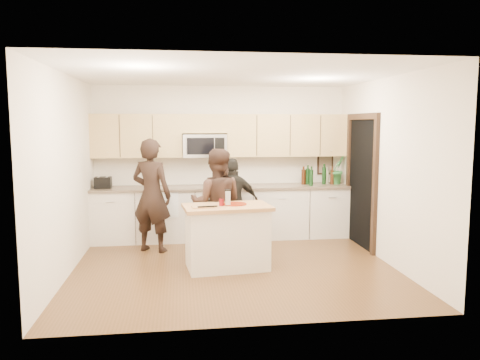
{
  "coord_description": "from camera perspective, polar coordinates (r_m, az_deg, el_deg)",
  "views": [
    {
      "loc": [
        -0.74,
        -6.45,
        2.03
      ],
      "look_at": [
        0.13,
        0.35,
        1.21
      ],
      "focal_mm": 35.0,
      "sensor_mm": 36.0,
      "label": 1
    }
  ],
  "objects": [
    {
      "name": "dish_towel",
      "position": [
        8.05,
        -8.73,
        -2.01
      ],
      "size": [
        0.34,
        0.6,
        0.48
      ],
      "color": "white",
      "rests_on": "ground"
    },
    {
      "name": "toaster",
      "position": [
        8.29,
        -16.36,
        -0.31
      ],
      "size": [
        0.27,
        0.21,
        0.2
      ],
      "color": "black",
      "rests_on": "back_cabinetry"
    },
    {
      "name": "cutting_board",
      "position": [
        6.38,
        -4.58,
        -3.29
      ],
      "size": [
        0.31,
        0.23,
        0.02
      ],
      "primitive_type": "cube",
      "rotation": [
        0.0,
        0.0,
        0.11
      ],
      "color": "#B07A49",
      "rests_on": "island"
    },
    {
      "name": "microwave",
      "position": [
        8.27,
        -4.34,
        4.2
      ],
      "size": [
        0.76,
        0.41,
        0.4
      ],
      "color": "silver",
      "rests_on": "ground"
    },
    {
      "name": "back_cabinetry",
      "position": [
        8.32,
        -2.09,
        -3.95
      ],
      "size": [
        4.5,
        0.66,
        0.94
      ],
      "color": "silver",
      "rests_on": "ground"
    },
    {
      "name": "woman_left",
      "position": [
        7.54,
        -10.73,
        -1.86
      ],
      "size": [
        0.78,
        0.67,
        1.81
      ],
      "primitive_type": "imported",
      "rotation": [
        0.0,
        0.0,
        2.7
      ],
      "color": "black",
      "rests_on": "ground"
    },
    {
      "name": "island",
      "position": [
        6.62,
        -1.58,
        -6.91
      ],
      "size": [
        1.27,
        0.83,
        0.9
      ],
      "rotation": [
        0.0,
        0.0,
        0.11
      ],
      "color": "silver",
      "rests_on": "ground"
    },
    {
      "name": "floor",
      "position": [
        6.8,
        -0.76,
        -10.5
      ],
      "size": [
        4.5,
        4.5,
        0.0
      ],
      "primitive_type": "plane",
      "color": "brown",
      "rests_on": "ground"
    },
    {
      "name": "orchid",
      "position": [
        8.69,
        11.8,
        1.25
      ],
      "size": [
        0.37,
        0.34,
        0.53
      ],
      "primitive_type": "imported",
      "rotation": [
        0.0,
        0.0,
        0.48
      ],
      "color": "#2F7536",
      "rests_on": "back_cabinetry"
    },
    {
      "name": "woman_center",
      "position": [
        7.07,
        -2.86,
        -2.9
      ],
      "size": [
        0.9,
        0.75,
        1.66
      ],
      "primitive_type": "imported",
      "rotation": [
        0.0,
        0.0,
        2.98
      ],
      "color": "#322019",
      "rests_on": "ground"
    },
    {
      "name": "doorway",
      "position": [
        7.98,
        14.59,
        0.35
      ],
      "size": [
        0.06,
        1.25,
        2.2
      ],
      "color": "black",
      "rests_on": "ground"
    },
    {
      "name": "upper_cabinetry",
      "position": [
        8.32,
        -1.99,
        5.56
      ],
      "size": [
        4.5,
        0.33,
        0.75
      ],
      "color": "tan",
      "rests_on": "ground"
    },
    {
      "name": "drink_glass",
      "position": [
        6.49,
        -2.27,
        -2.73
      ],
      "size": [
        0.07,
        0.07,
        0.1
      ],
      "primitive_type": "cylinder",
      "color": "maroon",
      "rests_on": "island"
    },
    {
      "name": "woman_right",
      "position": [
        7.74,
        -0.84,
        -2.77
      ],
      "size": [
        0.9,
        0.46,
        1.47
      ],
      "primitive_type": "imported",
      "rotation": [
        0.0,
        0.0,
        3.26
      ],
      "color": "black",
      "rests_on": "ground"
    },
    {
      "name": "red_plate",
      "position": [
        6.6,
        -0.64,
        -2.93
      ],
      "size": [
        0.33,
        0.33,
        0.02
      ],
      "primitive_type": "cylinder",
      "color": "maroon",
      "rests_on": "island"
    },
    {
      "name": "room_shell",
      "position": [
        6.5,
        -0.78,
        4.21
      ],
      "size": [
        4.52,
        4.02,
        2.71
      ],
      "color": "silver",
      "rests_on": "ground"
    },
    {
      "name": "tongs",
      "position": [
        6.31,
        -3.98,
        -3.24
      ],
      "size": [
        0.27,
        0.06,
        0.02
      ],
      "primitive_type": "cube",
      "rotation": [
        0.0,
        0.0,
        0.11
      ],
      "color": "black",
      "rests_on": "cutting_board"
    },
    {
      "name": "knife",
      "position": [
        6.36,
        -4.22,
        -3.22
      ],
      "size": [
        0.19,
        0.04,
        0.01
      ],
      "primitive_type": "cube",
      "rotation": [
        0.0,
        0.0,
        0.11
      ],
      "color": "silver",
      "rests_on": "cutting_board"
    },
    {
      "name": "framed_picture",
      "position": [
        8.88,
        10.34,
        1.9
      ],
      "size": [
        0.3,
        0.03,
        0.38
      ],
      "color": "black",
      "rests_on": "ground"
    },
    {
      "name": "bottle_cluster",
      "position": [
        8.57,
        9.37,
        0.59
      ],
      "size": [
        0.59,
        0.32,
        0.37
      ],
      "color": "black",
      "rests_on": "back_cabinetry"
    },
    {
      "name": "box_grater",
      "position": [
        6.46,
        -1.5,
        -2.08
      ],
      "size": [
        0.08,
        0.07,
        0.22
      ],
      "color": "silver",
      "rests_on": "red_plate"
    }
  ]
}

